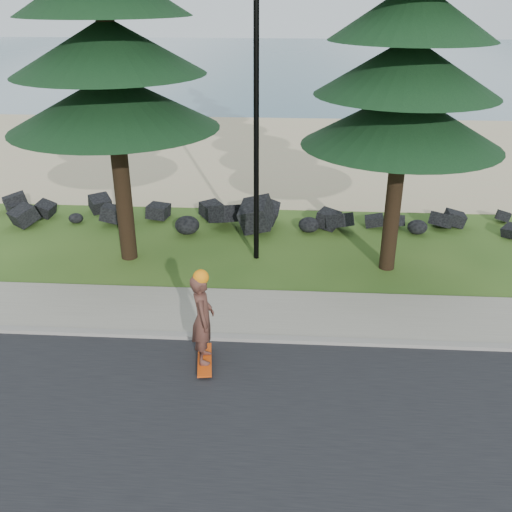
# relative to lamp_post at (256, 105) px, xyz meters

# --- Properties ---
(ground) EXTENTS (160.00, 160.00, 0.00)m
(ground) POSITION_rel_lamp_post_xyz_m (0.00, -3.20, -4.13)
(ground) COLOR #284816
(ground) RESTS_ON ground
(road) EXTENTS (160.00, 7.00, 0.02)m
(road) POSITION_rel_lamp_post_xyz_m (0.00, -7.70, -4.12)
(road) COLOR black
(road) RESTS_ON ground
(kerb) EXTENTS (160.00, 0.20, 0.10)m
(kerb) POSITION_rel_lamp_post_xyz_m (0.00, -4.10, -4.08)
(kerb) COLOR gray
(kerb) RESTS_ON ground
(sidewalk) EXTENTS (160.00, 2.00, 0.08)m
(sidewalk) POSITION_rel_lamp_post_xyz_m (0.00, -3.00, -4.09)
(sidewalk) COLOR gray
(sidewalk) RESTS_ON ground
(beach_sand) EXTENTS (160.00, 15.00, 0.01)m
(beach_sand) POSITION_rel_lamp_post_xyz_m (0.00, 11.30, -4.13)
(beach_sand) COLOR #CFAE8A
(beach_sand) RESTS_ON ground
(ocean) EXTENTS (160.00, 58.00, 0.01)m
(ocean) POSITION_rel_lamp_post_xyz_m (0.00, 47.80, -4.13)
(ocean) COLOR #3E6678
(ocean) RESTS_ON ground
(seawall_boulders) EXTENTS (60.00, 2.40, 1.10)m
(seawall_boulders) POSITION_rel_lamp_post_xyz_m (0.00, 2.40, -4.13)
(seawall_boulders) COLOR black
(seawall_boulders) RESTS_ON ground
(lamp_post) EXTENTS (0.25, 0.14, 8.14)m
(lamp_post) POSITION_rel_lamp_post_xyz_m (0.00, 0.00, 0.00)
(lamp_post) COLOR black
(lamp_post) RESTS_ON ground
(skateboarder) EXTENTS (0.53, 1.13, 2.06)m
(skateboarder) POSITION_rel_lamp_post_xyz_m (-0.70, -4.99, -3.10)
(skateboarder) COLOR #D8430C
(skateboarder) RESTS_ON ground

